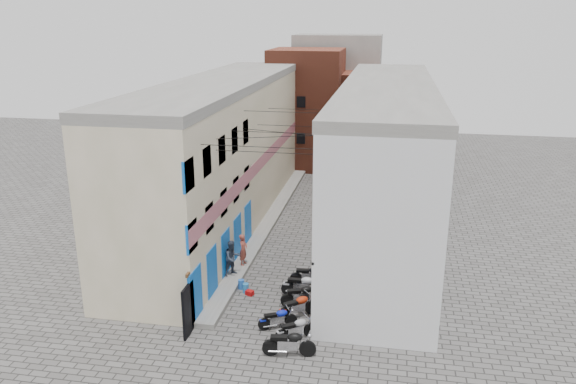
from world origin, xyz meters
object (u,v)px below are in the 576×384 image
Objects in this scene: motorcycle_d at (298,305)px; person_a at (243,250)px; motorcycle_e at (302,294)px; motorcycle_b at (296,328)px; motorcycle_f at (303,284)px; person_b at (232,258)px; motorcycle_c at (278,317)px; motorcycle_g at (310,274)px; red_crate at (250,293)px; water_jug_far at (241,284)px; motorcycle_a at (289,342)px; water_jug_near at (246,288)px.

motorcycle_d is 1.20× the size of person_a.
motorcycle_b is at bearing -15.16° from motorcycle_e.
motorcycle_b is 3.76m from motorcycle_f.
person_b is (-4.04, 4.86, 0.62)m from motorcycle_b.
person_a reaches higher than motorcycle_c.
motorcycle_g is at bearing -46.59° from person_b.
red_crate is (-2.48, -0.38, -0.48)m from motorcycle_f.
person_a is 1.29m from person_b.
red_crate is at bearing -121.04° from motorcycle_e.
motorcycle_g is at bearing 17.51° from water_jug_far.
motorcycle_a is 2.10m from motorcycle_c.
motorcycle_a reaches higher than motorcycle_f.
water_jug_near reaches higher than red_crate.
person_a reaches higher than motorcycle_b.
motorcycle_f is at bearing 168.18° from motorcycle_e.
person_a reaches higher than motorcycle_f.
water_jug_far is 0.79m from red_crate.
motorcycle_b is at bearing 169.45° from motorcycle_a.
motorcycle_b is 1.16m from motorcycle_c.
person_a is at bearing 178.66° from motorcycle_b.
motorcycle_g is (0.08, 3.15, 0.00)m from motorcycle_d.
motorcycle_e is at bearing 150.85° from motorcycle_b.
water_jug_near is (-3.05, 3.57, -0.30)m from motorcycle_b.
person_a reaches higher than red_crate.
red_crate is (-2.58, 1.60, -0.46)m from motorcycle_d.
person_b is at bearing -137.21° from motorcycle_e.
motorcycle_b reaches higher than red_crate.
water_jug_near is 0.46m from water_jug_far.
person_a is at bearing -178.25° from motorcycle_c.
water_jug_near is at bearing -172.84° from motorcycle_b.
water_jug_near is at bearing -124.05° from motorcycle_e.
motorcycle_f is at bearing -3.06° from water_jug_far.
motorcycle_d is at bearing -32.57° from water_jug_near.
motorcycle_d is at bearing -9.76° from motorcycle_g.
motorcycle_c is at bearing -53.07° from water_jug_near.
person_a is at bearing 106.88° from water_jug_near.
motorcycle_c reaches higher than red_crate.
motorcycle_f reaches higher than motorcycle_g.
motorcycle_e is 2.96m from water_jug_near.
person_a is (-3.82, 6.13, 0.55)m from motorcycle_b.
water_jug_far is (-3.15, 1.09, -0.34)m from motorcycle_e.
motorcycle_a is at bearing -57.20° from water_jug_far.
motorcycle_c is 4.81× the size of red_crate.
motorcycle_f is 2.55m from red_crate.
motorcycle_b reaches higher than water_jug_far.
motorcycle_d is (-0.22, 1.77, 0.04)m from motorcycle_b.
motorcycle_g is 5.65× the size of red_crate.
motorcycle_f is 1.19m from motorcycle_g.
motorcycle_a is 6.08m from water_jug_far.
motorcycle_c is at bearing -37.84° from motorcycle_e.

